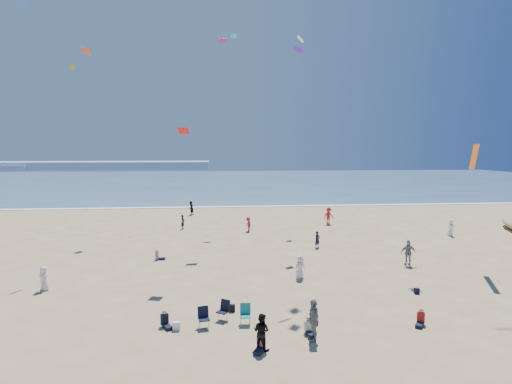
{
  "coord_description": "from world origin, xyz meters",
  "views": [
    {
      "loc": [
        -0.01,
        -14.03,
        8.54
      ],
      "look_at": [
        2.0,
        8.0,
        6.18
      ],
      "focal_mm": 28.0,
      "sensor_mm": 36.0,
      "label": 1
    }
  ],
  "objects": [
    {
      "name": "seated_group",
      "position": [
        1.56,
        6.25,
        0.42
      ],
      "size": [
        15.57,
        15.4,
        0.84
      ],
      "color": "silver",
      "rests_on": "ground"
    },
    {
      "name": "surf_line",
      "position": [
        0.0,
        45.0,
        0.04
      ],
      "size": [
        220.0,
        1.2,
        0.08
      ],
      "primitive_type": "cube",
      "color": "white",
      "rests_on": "ground"
    },
    {
      "name": "navy_bag",
      "position": [
        11.6,
        7.95,
        0.17
      ],
      "size": [
        0.28,
        0.18,
        0.34
      ],
      "primitive_type": "cube",
      "color": "black",
      "rests_on": "ground"
    },
    {
      "name": "standing_flyers",
      "position": [
        7.01,
        14.43,
        0.87
      ],
      "size": [
        34.15,
        49.56,
        1.93
      ],
      "color": "navy",
      "rests_on": "ground"
    },
    {
      "name": "headland_far",
      "position": [
        -60.0,
        170.0,
        1.6
      ],
      "size": [
        110.0,
        20.0,
        3.2
      ],
      "primitive_type": "cube",
      "color": "#7A8EA8",
      "rests_on": "ground"
    },
    {
      "name": "chair_cluster",
      "position": [
        0.14,
        4.8,
        0.5
      ],
      "size": [
        2.67,
        1.57,
        1.0
      ],
      "color": "black",
      "rests_on": "ground"
    },
    {
      "name": "kites_aloft",
      "position": [
        9.91,
        12.66,
        14.64
      ],
      "size": [
        36.03,
        44.68,
        28.16
      ],
      "color": "green",
      "rests_on": "ground"
    },
    {
      "name": "white_tote",
      "position": [
        -2.12,
        4.37,
        0.2
      ],
      "size": [
        0.35,
        0.2,
        0.4
      ],
      "primitive_type": "cube",
      "color": "silver",
      "rests_on": "ground"
    },
    {
      "name": "ocean",
      "position": [
        0.0,
        95.0,
        0.03
      ],
      "size": [
        220.0,
        100.0,
        0.06
      ],
      "primitive_type": "cube",
      "color": "#476B84",
      "rests_on": "ground"
    },
    {
      "name": "ground",
      "position": [
        0.0,
        0.0,
        0.0
      ],
      "size": [
        220.0,
        220.0,
        0.0
      ],
      "primitive_type": "plane",
      "color": "tan",
      "rests_on": "ground"
    },
    {
      "name": "black_backpack",
      "position": [
        0.58,
        6.32,
        0.19
      ],
      "size": [
        0.3,
        0.22,
        0.38
      ],
      "primitive_type": "cube",
      "color": "black",
      "rests_on": "ground"
    }
  ]
}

